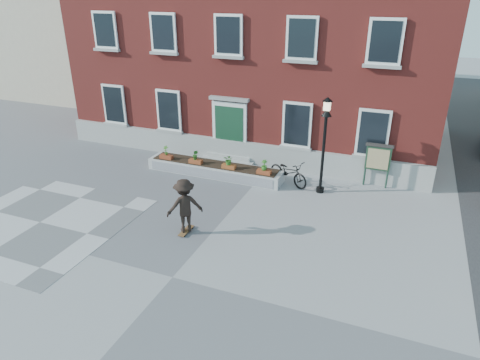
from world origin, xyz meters
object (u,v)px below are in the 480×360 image
at_px(bicycle, 288,172).
at_px(lamp_post, 325,133).
at_px(notice_board, 378,158).
at_px(skateboarder, 185,206).

relative_size(bicycle, lamp_post, 0.52).
bearing_deg(notice_board, bicycle, -162.24).
distance_m(notice_board, skateboarder, 8.38).
xyz_separation_m(bicycle, lamp_post, (1.44, -0.29, 2.00)).
bearing_deg(lamp_post, skateboarder, -126.48).
bearing_deg(notice_board, lamp_post, -145.33).
bearing_deg(skateboarder, bicycle, 67.36).
relative_size(lamp_post, notice_board, 2.10).
relative_size(notice_board, skateboarder, 0.95).
xyz_separation_m(bicycle, skateboarder, (-2.14, -5.13, 0.49)).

